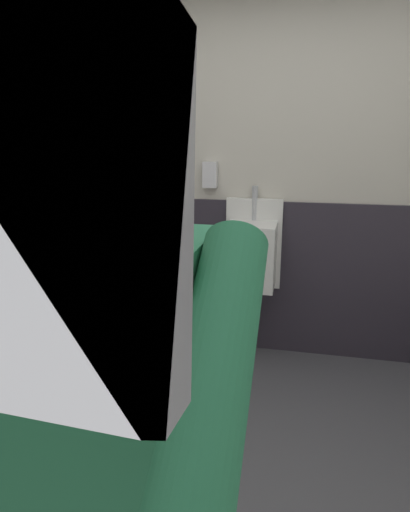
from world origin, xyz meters
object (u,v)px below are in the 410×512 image
at_px(cell_phone, 60,187).
at_px(person, 91,479).
at_px(urinal_solo, 251,254).
at_px(soap_dispenser, 210,175).

bearing_deg(cell_phone, person, 122.85).
bearing_deg(cell_phone, urinal_solo, 98.97).
height_order(person, soap_dispenser, person).
xyz_separation_m(cell_phone, soap_dispenser, (-0.61, 3.05, -0.26)).
xyz_separation_m(urinal_solo, cell_phone, (0.28, -2.93, 0.80)).
distance_m(urinal_solo, person, 2.44).
bearing_deg(cell_phone, soap_dispenser, 104.68).
xyz_separation_m(person, soap_dispenser, (-0.32, 2.55, 0.31)).
xyz_separation_m(person, cell_phone, (0.28, -0.50, 0.57)).
bearing_deg(person, cell_phone, -60.58).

